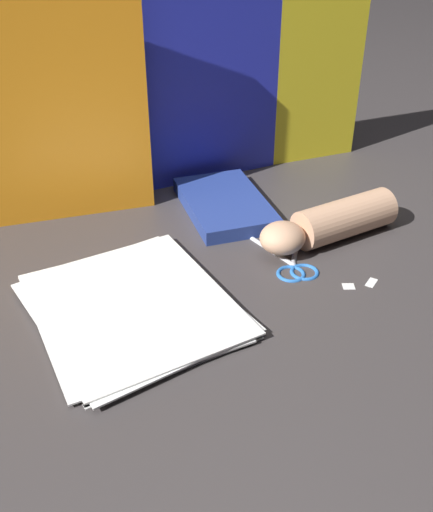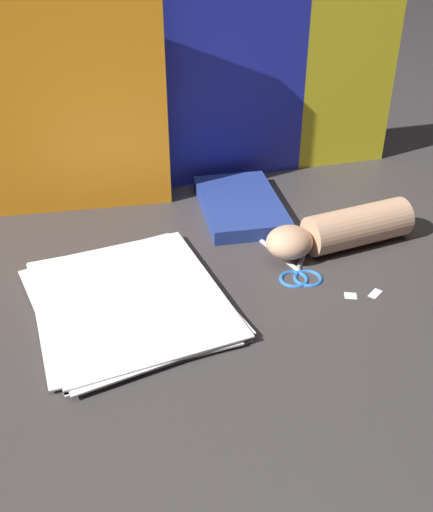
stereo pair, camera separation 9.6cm
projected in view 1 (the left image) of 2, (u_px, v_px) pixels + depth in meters
ground_plane at (205, 287)px, 0.99m from camera, size 6.00×6.00×0.00m
backdrop_panel_center at (130, 76)px, 1.16m from camera, size 0.78×0.05×0.50m
backdrop_panel_right at (226, 49)px, 1.23m from camera, size 0.66×0.10×0.55m
paper_stack at (132, 307)px, 0.94m from camera, size 0.31×0.35×0.02m
book_closed at (225, 204)px, 1.21m from camera, size 0.19×0.27×0.03m
scissors at (293, 263)px, 1.05m from camera, size 0.13×0.17×0.01m
hand_forearm at (330, 223)px, 1.10m from camera, size 0.28×0.08×0.07m
paper_scrap_near at (372, 282)px, 1.00m from camera, size 0.03×0.03×0.00m
paper_scrap_mid at (349, 286)px, 0.99m from camera, size 0.03×0.02×0.00m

